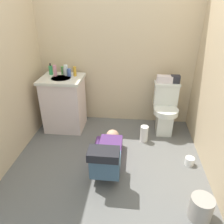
{
  "coord_description": "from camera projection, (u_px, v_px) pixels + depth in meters",
  "views": [
    {
      "loc": [
        0.28,
        -2.18,
        1.83
      ],
      "look_at": [
        0.0,
        0.43,
        0.45
      ],
      "focal_mm": 34.97,
      "sensor_mm": 36.0,
      "label": 1
    }
  ],
  "objects": [
    {
      "name": "vanity_cabinet",
      "position": [
        64.0,
        103.0,
        3.29
      ],
      "size": [
        0.6,
        0.52,
        0.82
      ],
      "color": "beige",
      "rests_on": "ground_plane"
    },
    {
      "name": "bottle_white",
      "position": [
        66.0,
        70.0,
        3.15
      ],
      "size": [
        0.06,
        0.06,
        0.16
      ],
      "primitive_type": "cylinder",
      "color": "white",
      "rests_on": "vanity_cabinet"
    },
    {
      "name": "ground_plane",
      "position": [
        108.0,
        160.0,
        2.81
      ],
      "size": [
        2.83,
        3.1,
        0.04
      ],
      "primitive_type": "cube",
      "color": "#62625F"
    },
    {
      "name": "faucet",
      "position": [
        64.0,
        71.0,
        3.21
      ],
      "size": [
        0.02,
        0.02,
        0.1
      ],
      "primitive_type": "cylinder",
      "color": "silver",
      "rests_on": "vanity_cabinet"
    },
    {
      "name": "person_plumber",
      "position": [
        108.0,
        155.0,
        2.59
      ],
      "size": [
        0.39,
        1.06,
        0.52
      ],
      "color": "#512D6B",
      "rests_on": "ground_plane"
    },
    {
      "name": "toilet_paper_roll",
      "position": [
        190.0,
        161.0,
        2.68
      ],
      "size": [
        0.11,
        0.11,
        0.1
      ],
      "primitive_type": "cylinder",
      "color": "white",
      "rests_on": "ground_plane"
    },
    {
      "name": "toiletry_bag",
      "position": [
        175.0,
        79.0,
        3.09
      ],
      "size": [
        0.12,
        0.09,
        0.11
      ],
      "primitive_type": "cube",
      "color": "#26262D",
      "rests_on": "toilet"
    },
    {
      "name": "trash_can",
      "position": [
        201.0,
        208.0,
        2.0
      ],
      "size": [
        0.21,
        0.21,
        0.24
      ],
      "primitive_type": "cylinder",
      "color": "#9C958D",
      "rests_on": "ground_plane"
    },
    {
      "name": "bottle_pink",
      "position": [
        55.0,
        71.0,
        3.13
      ],
      "size": [
        0.05,
        0.05,
        0.16
      ],
      "primitive_type": "cylinder",
      "color": "pink",
      "rests_on": "vanity_cabinet"
    },
    {
      "name": "bottle_blue",
      "position": [
        69.0,
        72.0,
        3.14
      ],
      "size": [
        0.05,
        0.05,
        0.11
      ],
      "primitive_type": "cylinder",
      "color": "#4663B3",
      "rests_on": "vanity_cabinet"
    },
    {
      "name": "paper_towel_roll",
      "position": [
        144.0,
        134.0,
        3.09
      ],
      "size": [
        0.11,
        0.11,
        0.24
      ],
      "primitive_type": "cylinder",
      "color": "white",
      "rests_on": "ground_plane"
    },
    {
      "name": "wall_back",
      "position": [
        116.0,
        46.0,
        3.2
      ],
      "size": [
        2.49,
        0.08,
        2.4
      ],
      "primitive_type": "cube",
      "color": "beige",
      "rests_on": "ground_plane"
    },
    {
      "name": "bottle_amber",
      "position": [
        75.0,
        71.0,
        3.14
      ],
      "size": [
        0.05,
        0.05,
        0.14
      ],
      "primitive_type": "cylinder",
      "color": "gold",
      "rests_on": "vanity_cabinet"
    },
    {
      "name": "soap_dispenser",
      "position": [
        51.0,
        70.0,
        3.2
      ],
      "size": [
        0.06,
        0.06,
        0.17
      ],
      "color": "#369E57",
      "rests_on": "vanity_cabinet"
    },
    {
      "name": "bottle_green",
      "position": [
        63.0,
        70.0,
        3.22
      ],
      "size": [
        0.05,
        0.05,
        0.11
      ],
      "primitive_type": "cylinder",
      "color": "#529B48",
      "rests_on": "vanity_cabinet"
    },
    {
      "name": "toilet",
      "position": [
        165.0,
        109.0,
        3.22
      ],
      "size": [
        0.36,
        0.46,
        0.75
      ],
      "color": "silver",
      "rests_on": "ground_plane"
    },
    {
      "name": "tissue_box",
      "position": [
        165.0,
        79.0,
        3.11
      ],
      "size": [
        0.22,
        0.11,
        0.1
      ],
      "primitive_type": "cube",
      "color": "silver",
      "rests_on": "toilet"
    }
  ]
}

